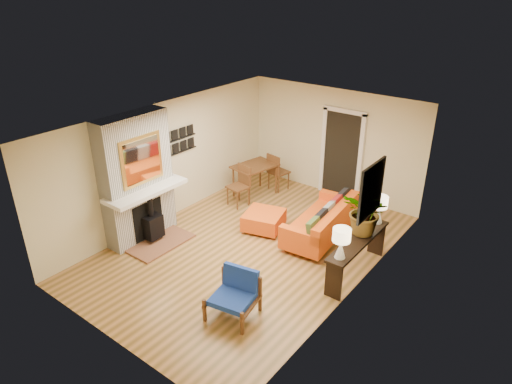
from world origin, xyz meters
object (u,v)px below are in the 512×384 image
(dining_table, at_px, (257,172))
(houseplant, at_px, (367,212))
(ottoman, at_px, (264,220))
(lamp_far, at_px, (379,206))
(blue_chair, at_px, (236,291))
(lamp_near, at_px, (341,240))
(console_table, at_px, (358,247))
(sofa, at_px, (324,222))

(dining_table, xyz_separation_m, houseplant, (3.39, -1.25, 0.54))
(ottoman, relative_size, dining_table, 0.53)
(lamp_far, height_order, houseplant, houseplant)
(ottoman, bearing_deg, blue_chair, -62.98)
(ottoman, bearing_deg, houseplant, -0.80)
(dining_table, xyz_separation_m, lamp_far, (3.40, -0.72, 0.44))
(lamp_near, bearing_deg, console_table, 90.00)
(ottoman, relative_size, lamp_far, 1.77)
(houseplant, bearing_deg, ottoman, 179.20)
(lamp_near, relative_size, lamp_far, 1.00)
(ottoman, distance_m, console_table, 2.33)
(sofa, xyz_separation_m, houseplant, (1.10, -0.52, 0.82))
(sofa, distance_m, lamp_near, 1.98)
(console_table, relative_size, houseplant, 2.08)
(lamp_far, bearing_deg, houseplant, -91.09)
(dining_table, bearing_deg, blue_chair, -57.15)
(sofa, distance_m, ottoman, 1.28)
(houseplant, bearing_deg, blue_chair, -113.90)
(ottoman, height_order, blue_chair, blue_chair)
(dining_table, distance_m, console_table, 3.71)
(ottoman, distance_m, lamp_far, 2.48)
(blue_chair, distance_m, houseplant, 2.70)
(lamp_near, xyz_separation_m, houseplant, (-0.01, 0.96, 0.11))
(lamp_near, height_order, lamp_far, same)
(blue_chair, bearing_deg, ottoman, 117.02)
(dining_table, distance_m, lamp_near, 4.07)
(console_table, bearing_deg, lamp_near, -90.00)
(blue_chair, relative_size, console_table, 0.45)
(ottoman, xyz_separation_m, blue_chair, (1.22, -2.40, 0.18))
(dining_table, bearing_deg, sofa, -17.65)
(houseplant, bearing_deg, dining_table, 159.75)
(blue_chair, bearing_deg, lamp_near, 53.13)
(ottoman, xyz_separation_m, console_table, (2.28, -0.29, 0.35))
(dining_table, distance_m, lamp_far, 3.50)
(blue_chair, xyz_separation_m, dining_table, (-2.34, 3.62, 0.22))
(console_table, bearing_deg, dining_table, 156.12)
(lamp_far, bearing_deg, blue_chair, -110.11)
(sofa, relative_size, lamp_near, 3.89)
(blue_chair, height_order, console_table, blue_chair)
(dining_table, xyz_separation_m, console_table, (3.40, -1.50, -0.05))
(console_table, distance_m, lamp_near, 0.85)
(ottoman, xyz_separation_m, houseplant, (2.27, -0.03, 0.94))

